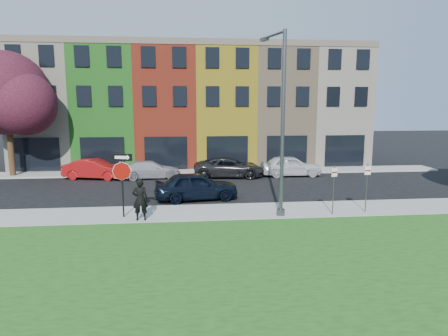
{
  "coord_description": "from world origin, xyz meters",
  "views": [
    {
      "loc": [
        -3.59,
        -16.2,
        5.45
      ],
      "look_at": [
        -1.52,
        4.0,
        2.15
      ],
      "focal_mm": 32.0,
      "sensor_mm": 36.0,
      "label": 1
    }
  ],
  "objects": [
    {
      "name": "parked_car_dark",
      "position": [
        -0.21,
        12.94,
        0.73
      ],
      "size": [
        3.52,
        5.75,
        1.46
      ],
      "primitive_type": "imported",
      "rotation": [
        0.0,
        0.0,
        1.46
      ],
      "color": "black",
      "rests_on": "ground"
    },
    {
      "name": "parking_sign_a",
      "position": [
        3.57,
        1.94,
        1.6
      ],
      "size": [
        0.31,
        0.13,
        2.41
      ],
      "rotation": [
        0.0,
        0.0,
        0.3
      ],
      "color": "#4A4D50",
      "rests_on": "sidewalk_near"
    },
    {
      "name": "sidewalk_far",
      "position": [
        -3.0,
        15.0,
        0.06
      ],
      "size": [
        40.0,
        2.4,
        0.12
      ],
      "primitive_type": "cube",
      "color": "gray",
      "rests_on": "ground"
    },
    {
      "name": "tree_purple",
      "position": [
        -16.2,
        14.7,
        6.01
      ],
      "size": [
        7.25,
        6.35,
        9.07
      ],
      "color": "#312110",
      "rests_on": "sidewalk_far"
    },
    {
      "name": "parked_car_silver",
      "position": [
        -6.04,
        13.02,
        0.64
      ],
      "size": [
        3.11,
        4.96,
        1.28
      ],
      "primitive_type": "imported",
      "rotation": [
        0.0,
        0.0,
        1.72
      ],
      "color": "#9F9FA3",
      "rests_on": "ground"
    },
    {
      "name": "street_lamp",
      "position": [
        0.98,
        2.23,
        4.47
      ],
      "size": [
        0.9,
        2.53,
        8.62
      ],
      "rotation": [
        0.0,
        0.0,
        0.25
      ],
      "color": "#4A4D50",
      "rests_on": "sidewalk_near"
    },
    {
      "name": "sedan_near",
      "position": [
        -2.9,
        6.06,
        0.8
      ],
      "size": [
        3.17,
        5.22,
        1.6
      ],
      "primitive_type": "imported",
      "rotation": [
        0.0,
        0.0,
        1.71
      ],
      "color": "black",
      "rests_on": "ground"
    },
    {
      "name": "sidewalk_near",
      "position": [
        2.0,
        3.0,
        0.06
      ],
      "size": [
        40.0,
        3.0,
        0.12
      ],
      "primitive_type": "cube",
      "color": "gray",
      "rests_on": "ground"
    },
    {
      "name": "rowhouse_block",
      "position": [
        -2.5,
        21.18,
        4.99
      ],
      "size": [
        30.0,
        10.12,
        10.0
      ],
      "color": "#BEB99E",
      "rests_on": "ground"
    },
    {
      "name": "parked_car_white",
      "position": [
        4.45,
        12.9,
        0.78
      ],
      "size": [
        1.96,
        4.62,
        1.56
      ],
      "primitive_type": "imported",
      "rotation": [
        0.0,
        0.0,
        1.56
      ],
      "color": "silver",
      "rests_on": "ground"
    },
    {
      "name": "ground",
      "position": [
        0.0,
        0.0,
        0.0
      ],
      "size": [
        120.0,
        120.0,
        0.0
      ],
      "primitive_type": "plane",
      "color": "black",
      "rests_on": "ground"
    },
    {
      "name": "parked_car_red",
      "position": [
        -10.03,
        13.17,
        0.73
      ],
      "size": [
        3.51,
        5.14,
        1.47
      ],
      "primitive_type": "imported",
      "rotation": [
        0.0,
        0.0,
        1.34
      ],
      "color": "#9C1112",
      "rests_on": "ground"
    },
    {
      "name": "man",
      "position": [
        -5.6,
        1.9,
        1.09
      ],
      "size": [
        0.73,
        0.5,
        1.94
      ],
      "primitive_type": "imported",
      "rotation": [
        0.0,
        0.0,
        3.16
      ],
      "color": "black",
      "rests_on": "sidewalk_near"
    },
    {
      "name": "parking_sign_b",
      "position": [
        5.34,
        2.15,
        1.62
      ],
      "size": [
        0.32,
        0.09,
        2.43
      ],
      "rotation": [
        0.0,
        0.0,
        0.05
      ],
      "color": "#4A4D50",
      "rests_on": "sidewalk_near"
    },
    {
      "name": "stop_sign",
      "position": [
        -6.46,
        2.49,
        2.28
      ],
      "size": [
        1.03,
        0.28,
        3.02
      ],
      "rotation": [
        0.0,
        0.0,
        -0.23
      ],
      "color": "black",
      "rests_on": "sidewalk_near"
    }
  ]
}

